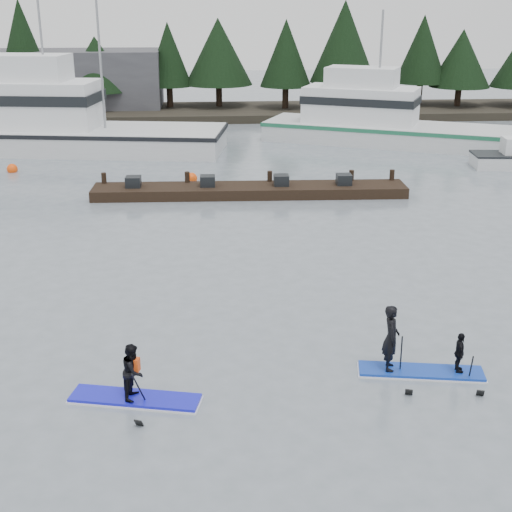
{
  "coord_description": "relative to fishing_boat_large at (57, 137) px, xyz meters",
  "views": [
    {
      "loc": [
        -1.53,
        -15.43,
        8.91
      ],
      "look_at": [
        0.0,
        6.0,
        1.1
      ],
      "focal_mm": 50.0,
      "sensor_mm": 36.0,
      "label": 1
    }
  ],
  "objects": [
    {
      "name": "treeline",
      "position": [
        10.7,
        12.85,
        -0.83
      ],
      "size": [
        60.0,
        4.0,
        8.0
      ],
      "primitive_type": null,
      "color": "black",
      "rests_on": "ground"
    },
    {
      "name": "buoy_a",
      "position": [
        -1.33,
        -5.85,
        -0.83
      ],
      "size": [
        0.58,
        0.58,
        0.58
      ],
      "primitive_type": "sphere",
      "color": "#F84B0C",
      "rests_on": "ground"
    },
    {
      "name": "buoy_b",
      "position": [
        8.41,
        -8.63,
        -0.83
      ],
      "size": [
        0.58,
        0.58,
        0.58
      ],
      "primitive_type": "sphere",
      "color": "#F84B0C",
      "rests_on": "ground"
    },
    {
      "name": "far_shore",
      "position": [
        10.7,
        12.85,
        -0.53
      ],
      "size": [
        70.0,
        8.0,
        0.6
      ],
      "primitive_type": "cube",
      "color": "#2D281E",
      "rests_on": "ground"
    },
    {
      "name": "fishing_boat_medium",
      "position": [
        20.57,
        0.91,
        -0.16
      ],
      "size": [
        16.28,
        10.72,
        9.24
      ],
      "rotation": [
        0.0,
        0.0,
        -0.43
      ],
      "color": "silver",
      "rests_on": "ground"
    },
    {
      "name": "waterfront_building",
      "position": [
        -3.3,
        14.85,
        1.67
      ],
      "size": [
        18.0,
        6.0,
        5.0
      ],
      "primitive_type": "cube",
      "color": "#4C4C51",
      "rests_on": "ground"
    },
    {
      "name": "floating_dock",
      "position": [
        11.22,
        -11.67,
        -0.58
      ],
      "size": [
        14.92,
        2.37,
        0.5
      ],
      "primitive_type": "cube",
      "rotation": [
        0.0,
        0.0,
        -0.03
      ],
      "color": "black",
      "rests_on": "ground"
    },
    {
      "name": "paddleboard_duo",
      "position": [
        14.2,
        -29.05,
        -0.19
      ],
      "size": [
        3.17,
        1.43,
        2.38
      ],
      "rotation": [
        0.0,
        0.0,
        -0.17
      ],
      "color": "#1237AC",
      "rests_on": "ground"
    },
    {
      "name": "fishing_boat_large",
      "position": [
        0.0,
        0.0,
        0.0
      ],
      "size": [
        19.87,
        8.25,
        10.69
      ],
      "rotation": [
        0.0,
        0.0,
        -0.15
      ],
      "color": "silver",
      "rests_on": "ground"
    },
    {
      "name": "paddleboard_solo",
      "position": [
        7.37,
        -29.87,
        -0.29
      ],
      "size": [
        3.14,
        1.4,
        1.9
      ],
      "rotation": [
        0.0,
        0.0,
        -0.22
      ],
      "color": "#1618D0",
      "rests_on": "ground"
    },
    {
      "name": "ground",
      "position": [
        10.7,
        -29.15,
        -0.83
      ],
      "size": [
        160.0,
        160.0,
        0.0
      ],
      "primitive_type": "plane",
      "color": "slate",
      "rests_on": "ground"
    }
  ]
}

